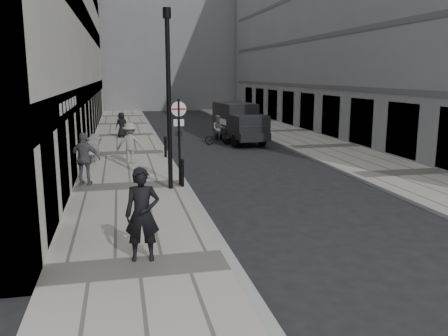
% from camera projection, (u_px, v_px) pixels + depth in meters
% --- Properties ---
extents(ground, '(120.00, 120.00, 0.00)m').
position_uv_depth(ground, '(268.00, 326.00, 7.92)').
color(ground, black).
rests_on(ground, ground).
extents(sidewalk, '(4.00, 60.00, 0.12)m').
position_uv_depth(sidewalk, '(127.00, 154.00, 24.73)').
color(sidewalk, '#9D988E').
rests_on(sidewalk, ground).
extents(far_sidewalk, '(4.00, 60.00, 0.12)m').
position_uv_depth(far_sidewalk, '(323.00, 147.00, 27.05)').
color(far_sidewalk, '#9D988E').
rests_on(far_sidewalk, ground).
extents(building_far, '(24.00, 16.00, 22.00)m').
position_uv_depth(building_far, '(146.00, 19.00, 59.76)').
color(building_far, slate).
rests_on(building_far, ground).
extents(walking_man, '(0.80, 0.57, 2.06)m').
position_uv_depth(walking_man, '(142.00, 215.00, 10.25)').
color(walking_man, black).
rests_on(walking_man, sidewalk).
extents(sign_post, '(0.54, 0.09, 3.15)m').
position_uv_depth(sign_post, '(179.00, 130.00, 17.15)').
color(sign_post, black).
rests_on(sign_post, sidewalk).
extents(lamppost, '(0.28, 0.28, 6.20)m').
position_uv_depth(lamppost, '(169.00, 91.00, 16.29)').
color(lamppost, black).
rests_on(lamppost, sidewalk).
extents(bollard_near, '(0.13, 0.13, 0.95)m').
position_uv_depth(bollard_near, '(182.00, 174.00, 17.16)').
color(bollard_near, black).
rests_on(bollard_near, sidewalk).
extents(bollard_far, '(0.13, 0.13, 0.97)m').
position_uv_depth(bollard_far, '(165.00, 147.00, 23.27)').
color(bollard_far, black).
rests_on(bollard_far, sidewalk).
extents(panel_van, '(2.39, 5.25, 2.40)m').
position_uv_depth(panel_van, '(239.00, 121.00, 28.86)').
color(panel_van, black).
rests_on(panel_van, ground).
extents(cyclist, '(1.67, 0.69, 1.76)m').
position_uv_depth(cyclist, '(218.00, 133.00, 28.19)').
color(cyclist, black).
rests_on(cyclist, ground).
extents(pedestrian_a, '(1.22, 0.70, 1.95)m').
position_uv_depth(pedestrian_a, '(85.00, 159.00, 17.30)').
color(pedestrian_a, '#535358').
rests_on(pedestrian_a, sidewalk).
extents(pedestrian_b, '(1.30, 0.89, 1.86)m').
position_uv_depth(pedestrian_b, '(130.00, 143.00, 21.54)').
color(pedestrian_b, gray).
rests_on(pedestrian_b, sidewalk).
extents(pedestrian_c, '(0.91, 0.74, 1.62)m').
position_uv_depth(pedestrian_c, '(122.00, 125.00, 30.57)').
color(pedestrian_c, black).
rests_on(pedestrian_c, sidewalk).
extents(cafe_table_near, '(0.72, 1.62, 0.92)m').
position_uv_depth(cafe_table_near, '(92.00, 152.00, 22.09)').
color(cafe_table_near, '#B3B3B6').
rests_on(cafe_table_near, sidewalk).
extents(cafe_table_mid, '(0.78, 1.76, 1.00)m').
position_uv_depth(cafe_table_mid, '(94.00, 146.00, 23.70)').
color(cafe_table_mid, silver).
rests_on(cafe_table_mid, sidewalk).
extents(cafe_table_far, '(0.72, 1.63, 0.93)m').
position_uv_depth(cafe_table_far, '(95.00, 144.00, 24.41)').
color(cafe_table_far, '#B5B5B7').
rests_on(cafe_table_far, sidewalk).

